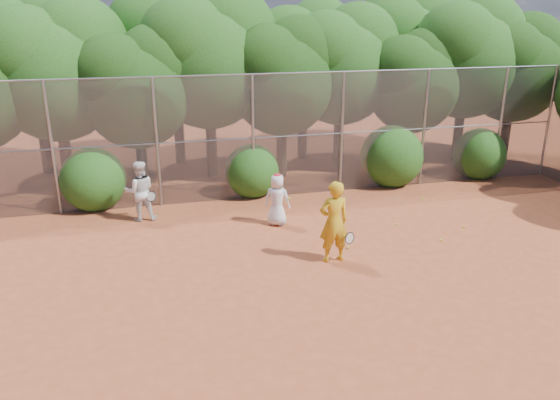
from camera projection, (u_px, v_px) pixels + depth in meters
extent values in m
plane|color=#943F21|center=(347.00, 275.00, 12.76)|extent=(80.00, 80.00, 0.00)
cylinder|color=gray|center=(52.00, 149.00, 15.97)|extent=(0.09, 0.09, 4.00)
cylinder|color=gray|center=(157.00, 143.00, 16.66)|extent=(0.09, 0.09, 4.00)
cylinder|color=gray|center=(253.00, 138.00, 17.36)|extent=(0.09, 0.09, 4.00)
cylinder|color=gray|center=(342.00, 133.00, 18.05)|extent=(0.09, 0.09, 4.00)
cylinder|color=gray|center=(424.00, 129.00, 18.74)|extent=(0.09, 0.09, 4.00)
cylinder|color=gray|center=(500.00, 124.00, 19.44)|extent=(0.09, 0.09, 4.00)
cylinder|color=gray|center=(284.00, 73.00, 16.92)|extent=(20.00, 0.05, 0.05)
cylinder|color=gray|center=(283.00, 136.00, 17.59)|extent=(20.00, 0.04, 0.04)
cube|color=slate|center=(283.00, 136.00, 17.59)|extent=(20.00, 0.02, 4.00)
cylinder|color=gray|center=(548.00, 122.00, 19.90)|extent=(0.09, 0.09, 4.00)
cylinder|color=black|center=(66.00, 153.00, 18.50)|extent=(0.38, 0.38, 2.52)
sphere|color=#1A4611|center=(56.00, 79.00, 17.68)|extent=(4.03, 4.03, 4.03)
sphere|color=#1A4611|center=(79.00, 46.00, 17.90)|extent=(3.23, 3.23, 3.23)
sphere|color=#1A4611|center=(27.00, 55.00, 16.98)|extent=(3.02, 3.02, 3.02)
cylinder|color=black|center=(142.00, 159.00, 18.50)|extent=(0.36, 0.36, 2.17)
sphere|color=black|center=(136.00, 96.00, 17.79)|extent=(3.47, 3.47, 3.47)
sphere|color=black|center=(156.00, 67.00, 17.98)|extent=(2.78, 2.78, 2.78)
sphere|color=black|center=(115.00, 75.00, 17.18)|extent=(2.60, 2.60, 2.60)
cylinder|color=black|center=(211.00, 141.00, 19.91)|extent=(0.39, 0.39, 2.66)
sphere|color=#1A4611|center=(208.00, 68.00, 19.04)|extent=(4.26, 4.26, 4.26)
sphere|color=#1A4611|center=(229.00, 35.00, 19.28)|extent=(3.40, 3.40, 3.40)
sphere|color=#1A4611|center=(186.00, 44.00, 18.30)|extent=(3.19, 3.19, 3.19)
cylinder|color=black|center=(282.00, 146.00, 20.00)|extent=(0.37, 0.37, 2.27)
sphere|color=black|center=(282.00, 84.00, 19.26)|extent=(3.64, 3.64, 3.64)
sphere|color=black|center=(299.00, 57.00, 19.46)|extent=(2.91, 2.91, 2.91)
sphere|color=black|center=(266.00, 64.00, 18.62)|extent=(2.73, 2.73, 2.73)
cylinder|color=black|center=(338.00, 135.00, 21.28)|extent=(0.38, 0.38, 2.45)
sphere|color=#1A4611|center=(341.00, 73.00, 20.49)|extent=(3.92, 3.92, 3.92)
sphere|color=#1A4611|center=(358.00, 45.00, 20.70)|extent=(3.14, 3.14, 3.14)
sphere|color=#1A4611|center=(327.00, 52.00, 19.80)|extent=(2.94, 2.94, 2.94)
cylinder|color=black|center=(408.00, 142.00, 21.00)|extent=(0.36, 0.36, 2.10)
sphere|color=black|center=(413.00, 88.00, 20.32)|extent=(3.36, 3.36, 3.36)
sphere|color=black|center=(427.00, 63.00, 20.51)|extent=(2.69, 2.69, 2.69)
sphere|color=black|center=(403.00, 70.00, 19.73)|extent=(2.52, 2.52, 2.52)
cylinder|color=black|center=(459.00, 129.00, 22.05)|extent=(0.39, 0.39, 2.59)
sphere|color=#1A4611|center=(466.00, 65.00, 21.21)|extent=(4.14, 4.14, 4.14)
sphere|color=#1A4611|center=(481.00, 36.00, 21.44)|extent=(3.32, 3.32, 3.32)
sphere|color=#1A4611|center=(456.00, 43.00, 20.48)|extent=(3.11, 3.11, 3.11)
cylinder|color=black|center=(506.00, 131.00, 22.28)|extent=(0.37, 0.37, 2.31)
sphere|color=black|center=(514.00, 75.00, 21.53)|extent=(3.70, 3.70, 3.70)
sphere|color=black|center=(527.00, 50.00, 21.74)|extent=(2.96, 2.96, 2.96)
sphere|color=black|center=(506.00, 57.00, 20.88)|extent=(2.77, 2.77, 2.77)
cylinder|color=black|center=(44.00, 139.00, 20.36)|extent=(0.39, 0.39, 2.62)
sphere|color=#1A4611|center=(34.00, 68.00, 19.50)|extent=(4.20, 4.20, 4.20)
sphere|color=#1A4611|center=(56.00, 37.00, 19.73)|extent=(3.36, 3.36, 3.36)
sphere|color=#1A4611|center=(6.00, 45.00, 18.77)|extent=(3.15, 3.15, 3.15)
cylinder|color=black|center=(179.00, 128.00, 21.67)|extent=(0.40, 0.40, 2.80)
sphere|color=#1A4611|center=(175.00, 57.00, 20.76)|extent=(4.48, 4.48, 4.48)
sphere|color=#1A4611|center=(195.00, 26.00, 21.00)|extent=(3.58, 3.58, 3.58)
sphere|color=#1A4611|center=(152.00, 33.00, 19.97)|extent=(3.36, 3.36, 3.36)
cylinder|color=black|center=(302.00, 128.00, 22.50)|extent=(0.38, 0.38, 2.52)
sphere|color=#1A4611|center=(303.00, 66.00, 21.68)|extent=(4.03, 4.03, 4.03)
sphere|color=#1A4611|center=(320.00, 39.00, 21.91)|extent=(3.23, 3.23, 3.23)
sphere|color=#1A4611|center=(288.00, 46.00, 20.98)|extent=(3.02, 3.02, 3.02)
cylinder|color=black|center=(396.00, 117.00, 24.06)|extent=(0.40, 0.40, 2.73)
sphere|color=#1A4611|center=(401.00, 55.00, 23.17)|extent=(4.37, 4.37, 4.37)
sphere|color=#1A4611|center=(417.00, 27.00, 23.41)|extent=(3.49, 3.49, 3.49)
sphere|color=#1A4611|center=(389.00, 34.00, 22.41)|extent=(3.28, 3.28, 3.28)
sphere|color=#1A4611|center=(93.00, 177.00, 16.81)|extent=(2.00, 2.00, 2.00)
sphere|color=#1A4611|center=(252.00, 169.00, 17.99)|extent=(1.80, 1.80, 1.80)
sphere|color=#1A4611|center=(392.00, 154.00, 19.08)|extent=(2.20, 2.20, 2.20)
sphere|color=#1A4611|center=(480.00, 152.00, 19.94)|extent=(1.90, 1.90, 1.90)
imported|color=gold|center=(334.00, 222.00, 13.16)|extent=(0.78, 0.53, 2.06)
torus|color=black|center=(350.00, 238.00, 13.18)|extent=(0.30, 0.16, 0.30)
cylinder|color=black|center=(344.00, 236.00, 13.36)|extent=(0.13, 0.27, 0.06)
imported|color=silver|center=(277.00, 200.00, 15.52)|extent=(0.88, 0.79, 1.51)
ellipsoid|color=red|center=(277.00, 176.00, 15.28)|extent=(0.22, 0.22, 0.13)
sphere|color=#C0D426|center=(289.00, 198.00, 15.37)|extent=(0.07, 0.07, 0.07)
imported|color=silver|center=(140.00, 191.00, 15.82)|extent=(0.89, 0.70, 1.78)
torus|color=black|center=(151.00, 196.00, 15.65)|extent=(0.33, 0.22, 0.29)
cylinder|color=black|center=(153.00, 197.00, 15.87)|extent=(0.10, 0.27, 0.15)
sphere|color=#C0D426|center=(441.00, 240.00, 14.62)|extent=(0.07, 0.07, 0.07)
sphere|color=#C0D426|center=(397.00, 224.00, 15.67)|extent=(0.07, 0.07, 0.07)
sphere|color=#C0D426|center=(464.00, 227.00, 15.51)|extent=(0.07, 0.07, 0.07)
sphere|color=#C0D426|center=(348.00, 248.00, 14.15)|extent=(0.07, 0.07, 0.07)
sphere|color=#C0D426|center=(423.00, 198.00, 17.88)|extent=(0.07, 0.07, 0.07)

